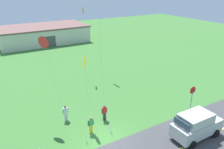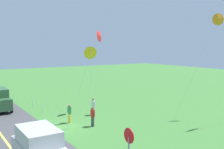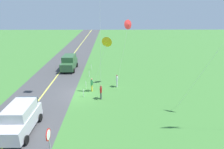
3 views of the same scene
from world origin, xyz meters
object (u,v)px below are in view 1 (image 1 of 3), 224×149
(person_child_watcher, at_px, (91,124))
(kite_red_low, at_px, (44,42))
(kite_yellow_high, at_px, (85,62))
(car_suv_foreground, at_px, (196,125))
(person_adult_companion, at_px, (104,112))
(warehouse_distant, at_px, (43,34))
(kite_pink_drift, at_px, (83,11))
(stop_sign, at_px, (192,93))
(person_adult_near, at_px, (66,112))

(person_child_watcher, relative_size, kite_red_low, 0.20)
(kite_red_low, distance_m, kite_yellow_high, 3.94)
(car_suv_foreground, relative_size, person_adult_companion, 2.75)
(car_suv_foreground, relative_size, warehouse_distant, 0.24)
(kite_yellow_high, distance_m, kite_pink_drift, 11.92)
(person_adult_companion, bearing_deg, kite_yellow_high, -76.42)
(stop_sign, distance_m, warehouse_distant, 36.86)
(person_adult_companion, bearing_deg, person_adult_near, -82.68)
(kite_pink_drift, distance_m, warehouse_distant, 23.66)
(stop_sign, distance_m, kite_pink_drift, 16.49)
(car_suv_foreground, xyz_separation_m, person_child_watcher, (-7.34, 4.93, -0.29))
(kite_red_low, bearing_deg, kite_yellow_high, -43.08)
(person_child_watcher, bearing_deg, warehouse_distant, -159.57)
(person_adult_near, height_order, kite_pink_drift, kite_pink_drift)
(kite_yellow_high, xyz_separation_m, warehouse_distant, (4.86, 33.11, -4.11))
(kite_pink_drift, bearing_deg, kite_yellow_high, -114.03)
(car_suv_foreground, xyz_separation_m, stop_sign, (3.22, 3.33, 0.65))
(warehouse_distant, bearing_deg, car_suv_foreground, -87.20)
(person_adult_near, height_order, person_child_watcher, same)
(kite_yellow_high, height_order, warehouse_distant, kite_yellow_high)
(stop_sign, distance_m, person_adult_companion, 9.07)
(kite_yellow_high, relative_size, warehouse_distant, 0.35)
(stop_sign, height_order, kite_yellow_high, kite_yellow_high)
(person_adult_near, relative_size, kite_red_low, 0.20)
(stop_sign, xyz_separation_m, kite_pink_drift, (-5.34, 13.93, 7.04))
(kite_red_low, bearing_deg, person_adult_companion, -37.25)
(person_adult_companion, relative_size, kite_pink_drift, 0.17)
(car_suv_foreground, relative_size, person_child_watcher, 2.75)
(person_adult_near, bearing_deg, kite_pink_drift, 170.01)
(person_adult_near, bearing_deg, person_child_watcher, 46.12)
(car_suv_foreground, height_order, kite_pink_drift, kite_pink_drift)
(person_child_watcher, distance_m, warehouse_distant, 35.33)
(person_child_watcher, relative_size, kite_pink_drift, 0.17)
(person_child_watcher, bearing_deg, kite_pink_drift, -173.76)
(kite_yellow_high, height_order, kite_pink_drift, kite_pink_drift)
(person_adult_companion, bearing_deg, kite_pink_drift, -158.94)
(person_child_watcher, height_order, warehouse_distant, warehouse_distant)
(kite_pink_drift, bearing_deg, person_child_watcher, -112.97)
(person_child_watcher, distance_m, kite_pink_drift, 15.58)
(person_adult_companion, relative_size, kite_yellow_high, 0.25)
(stop_sign, height_order, kite_red_low, kite_red_low)
(kite_red_low, xyz_separation_m, warehouse_distant, (7.51, 30.64, -5.66))
(kite_red_low, relative_size, warehouse_distant, 0.44)
(kite_red_low, bearing_deg, car_suv_foreground, -44.16)
(car_suv_foreground, bearing_deg, kite_red_low, 135.84)
(stop_sign, relative_size, person_adult_companion, 1.60)
(person_adult_near, height_order, warehouse_distant, warehouse_distant)
(person_adult_companion, relative_size, warehouse_distant, 0.09)
(kite_red_low, distance_m, kite_pink_drift, 11.00)
(car_suv_foreground, bearing_deg, person_child_watcher, 146.12)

